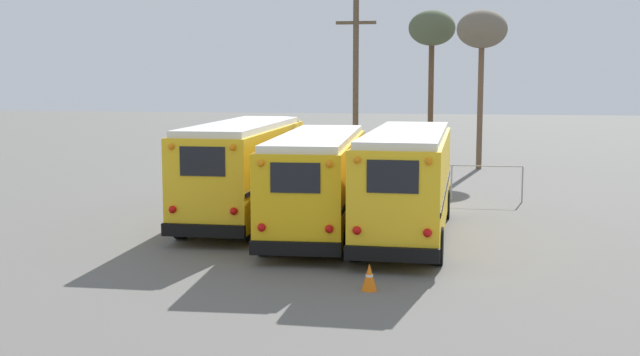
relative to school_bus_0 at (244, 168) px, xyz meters
The scene contains 9 objects.
ground_plane 3.52m from the school_bus_0, 21.55° to the right, with size 160.00×160.00×0.00m, color #66635E.
school_bus_0 is the anchor object (origin of this frame).
school_bus_1 3.25m from the school_bus_0, 29.91° to the right, with size 2.88×9.66×3.11m.
school_bus_2 5.93m from the school_bus_0, 18.69° to the right, with size 2.53×9.74×3.27m.
utility_pole 10.40m from the school_bus_0, 75.40° to the left, with size 1.80×0.26×8.23m.
bare_tree_0 19.57m from the school_bus_0, 64.11° to the left, with size 2.62×2.62×8.29m.
bare_tree_1 21.05m from the school_bus_0, 74.13° to the left, with size 2.60×2.60×8.52m.
fence_line 6.41m from the school_bus_0, 63.77° to the left, with size 13.68×0.06×1.42m.
traffic_cone 9.81m from the school_bus_0, 57.73° to the right, with size 0.36×0.36×0.63m.
Camera 1 is at (4.30, -24.95, 4.89)m, focal length 45.00 mm.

